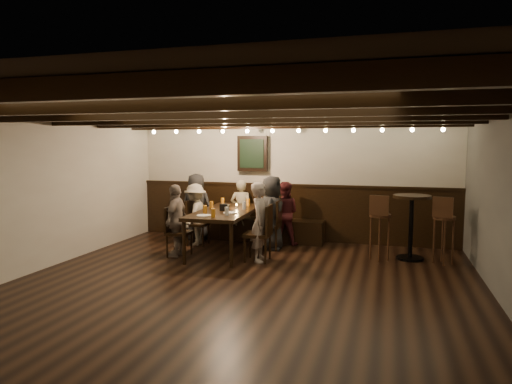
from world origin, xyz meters
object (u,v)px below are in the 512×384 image
(person_bench_centre, at_px, (241,210))
(person_left_far, at_px, (176,220))
(chair_left_far, at_px, (178,241))
(chair_right_far, at_px, (259,244))
(high_top_table, at_px, (411,217))
(person_right_far, at_px, (260,222))
(bar_stool_left, at_px, (380,236))
(dining_table, at_px, (225,214))
(chair_left_near, at_px, (197,231))
(person_right_near, at_px, (272,213))
(person_bench_left, at_px, (196,207))
(chair_right_near, at_px, (270,234))
(person_left_near, at_px, (195,214))
(bar_stool_right, at_px, (443,239))
(person_bench_right, at_px, (284,213))

(person_bench_centre, xyz_separation_m, person_left_far, (-0.68, -1.53, 0.01))
(chair_left_far, height_order, person_left_far, person_left_far)
(chair_left_far, height_order, person_bench_centre, person_bench_centre)
(chair_left_far, height_order, chair_right_far, chair_right_far)
(high_top_table, bearing_deg, person_right_far, -161.21)
(chair_left_far, xyz_separation_m, bar_stool_left, (3.37, 0.68, 0.15))
(person_bench_centre, height_order, bar_stool_left, person_bench_centre)
(dining_table, height_order, bar_stool_left, bar_stool_left)
(person_bench_centre, bearing_deg, chair_left_near, 39.87)
(person_left_far, distance_m, person_right_near, 1.75)
(person_bench_left, height_order, high_top_table, person_bench_left)
(chair_left_near, xyz_separation_m, person_bench_centre, (0.69, 0.63, 0.35))
(chair_left_near, relative_size, person_bench_left, 0.64)
(chair_right_near, distance_m, bar_stool_left, 2.00)
(person_right_far, xyz_separation_m, bar_stool_left, (1.90, 0.61, -0.25))
(chair_right_far, height_order, person_left_far, person_left_far)
(chair_left_near, distance_m, person_bench_left, 0.64)
(dining_table, height_order, chair_right_near, chair_right_near)
(bar_stool_left, bearing_deg, person_bench_centre, 169.97)
(chair_left_near, xyz_separation_m, person_left_near, (-0.03, -0.00, 0.33))
(chair_left_far, bearing_deg, chair_left_near, -179.99)
(dining_table, distance_m, person_right_far, 0.88)
(chair_right_far, distance_m, person_right_far, 0.37)
(chair_right_far, distance_m, person_right_near, 0.98)
(person_right_near, height_order, bar_stool_right, person_right_near)
(chair_right_far, relative_size, person_right_far, 0.71)
(person_left_near, relative_size, high_top_table, 1.09)
(person_right_far, bearing_deg, person_left_far, 90.00)
(person_bench_left, distance_m, bar_stool_left, 3.68)
(person_bench_right, bearing_deg, person_right_near, 71.57)
(chair_right_far, relative_size, person_bench_left, 0.70)
(chair_right_near, distance_m, high_top_table, 2.51)
(chair_left_far, xyz_separation_m, person_right_far, (1.47, 0.07, 0.40))
(person_bench_centre, height_order, person_bench_right, person_bench_centre)
(person_right_far, distance_m, bar_stool_left, 2.01)
(chair_left_far, xyz_separation_m, person_left_near, (-0.07, 0.90, 0.33))
(chair_right_far, relative_size, person_bench_right, 0.77)
(person_bench_centre, distance_m, bar_stool_left, 2.85)
(dining_table, distance_m, person_bench_left, 1.27)
(chair_right_far, height_order, person_left_near, person_left_near)
(chair_left_near, height_order, person_right_far, person_right_far)
(person_bench_right, distance_m, person_right_far, 1.36)
(chair_right_far, xyz_separation_m, high_top_table, (2.43, 0.82, 0.43))
(person_bench_centre, xyz_separation_m, high_top_table, (3.22, -0.65, 0.10))
(dining_table, xyz_separation_m, person_bench_centre, (-0.05, 1.05, -0.08))
(person_bench_centre, bearing_deg, chair_left_far, 64.42)
(person_bench_centre, bearing_deg, person_left_far, 63.43)
(person_left_far, relative_size, person_right_far, 0.95)
(person_right_near, bearing_deg, person_bench_right, -18.43)
(chair_right_far, distance_m, bar_stool_right, 3.01)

